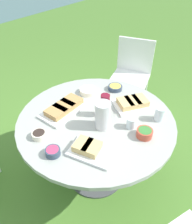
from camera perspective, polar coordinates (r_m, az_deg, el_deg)
ground_plane at (r=2.23m, az=0.00°, el=-15.69°), size 40.00×40.00×0.00m
dining_table at (r=1.78m, az=0.00°, el=-4.41°), size 1.22×1.22×0.71m
chair_far_back at (r=2.79m, az=9.33°, el=10.60°), size 0.52×0.54×0.89m
water_pitcher at (r=1.56m, az=1.79°, el=-0.85°), size 0.12×0.12×0.21m
wine_glass at (r=1.65m, az=2.41°, el=2.88°), size 0.07×0.07×0.19m
platter_bread_main at (r=1.77m, az=-8.25°, el=1.09°), size 0.40×0.22×0.06m
platter_charcuterie at (r=1.83m, az=9.54°, el=2.27°), size 0.37×0.36×0.07m
platter_sandwich_side at (r=1.44m, az=-1.68°, el=-9.64°), size 0.25×0.33×0.07m
bowl_fries at (r=2.03m, az=5.03°, el=6.42°), size 0.13×0.13×0.04m
bowl_salad at (r=1.57m, az=12.57°, el=-5.32°), size 0.11×0.11×0.06m
bowl_olives at (r=1.58m, az=-14.64°, el=-5.70°), size 0.10×0.10×0.04m
bowl_dip_red at (r=1.45m, az=-11.21°, el=-10.11°), size 0.10×0.10×0.05m
bowl_dip_cream at (r=1.97m, az=-2.06°, el=5.62°), size 0.15×0.15×0.04m
cup_water_near at (r=1.62m, az=9.16°, el=-2.80°), size 0.07×0.07×0.09m
cup_water_far at (r=1.72m, az=16.28°, el=-0.50°), size 0.07×0.07×0.11m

